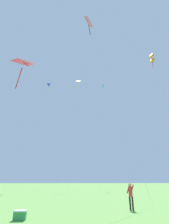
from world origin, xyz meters
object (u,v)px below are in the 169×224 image
at_px(kite_red_high, 21,68).
at_px(kite_pink_low, 90,26).
at_px(person_foreground_watcher, 131,194).
at_px(kite_yellow_diamond, 78,86).
at_px(kite_blue_delta, 48,84).
at_px(kite_orange_box, 152,59).
at_px(picnic_cooler, 20,215).
at_px(kite_teal_box, 103,88).

relative_size(kite_red_high, kite_pink_low, 0.55).
distance_m(kite_red_high, person_foreground_watcher, 14.90).
xyz_separation_m(kite_yellow_diamond, person_foreground_watcher, (1.84, -33.85, -26.28)).
relative_size(kite_blue_delta, kite_pink_low, 1.04).
height_order(kite_orange_box, kite_red_high, kite_orange_box).
height_order(kite_blue_delta, picnic_cooler, kite_blue_delta).
distance_m(kite_orange_box, person_foreground_watcher, 22.94).
distance_m(kite_red_high, kite_teal_box, 38.45).
xyz_separation_m(person_foreground_watcher, picnic_cooler, (-6.34, -2.59, -0.76)).
bearing_deg(person_foreground_watcher, picnic_cooler, -157.80).
height_order(kite_red_high, kite_teal_box, kite_teal_box).
distance_m(person_foreground_watcher, picnic_cooler, 6.88).
xyz_separation_m(kite_orange_box, kite_blue_delta, (-18.56, 20.83, 6.16)).
height_order(kite_orange_box, person_foreground_watcher, kite_orange_box).
relative_size(kite_yellow_diamond, kite_blue_delta, 1.13).
distance_m(kite_red_high, kite_pink_low, 14.43).
relative_size(person_foreground_watcher, picnic_cooler, 2.72).
xyz_separation_m(kite_red_high, picnic_cooler, (2.71, -5.89, -12.12)).
relative_size(kite_orange_box, picnic_cooler, 34.42).
distance_m(kite_red_high, picnic_cooler, 13.75).
bearing_deg(picnic_cooler, kite_teal_box, 72.33).
xyz_separation_m(kite_orange_box, kite_teal_box, (-2.86, 25.21, 8.02)).
xyz_separation_m(kite_blue_delta, kite_pink_low, (8.50, -22.62, -2.30)).
distance_m(kite_orange_box, picnic_cooler, 27.63).
bearing_deg(kite_red_high, kite_orange_box, 21.04).
bearing_deg(kite_yellow_diamond, kite_red_high, -103.28).
relative_size(kite_yellow_diamond, kite_pink_low, 1.17).
bearing_deg(person_foreground_watcher, kite_blue_delta, 107.87).
xyz_separation_m(kite_blue_delta, person_foreground_watcher, (9.97, -30.92, -24.88)).
bearing_deg(kite_pink_low, kite_orange_box, 10.12).
height_order(kite_teal_box, kite_yellow_diamond, kite_yellow_diamond).
distance_m(kite_orange_box, kite_red_high, 20.28).
bearing_deg(kite_yellow_diamond, picnic_cooler, -97.03).
bearing_deg(kite_pink_low, picnic_cooler, -114.11).
relative_size(kite_yellow_diamond, person_foreground_watcher, 18.32).
bearing_deg(kite_teal_box, kite_red_high, -114.79).
relative_size(kite_teal_box, person_foreground_watcher, 17.87).
relative_size(kite_blue_delta, person_foreground_watcher, 16.27).
relative_size(kite_blue_delta, picnic_cooler, 44.23).
height_order(kite_orange_box, kite_yellow_diamond, kite_yellow_diamond).
bearing_deg(kite_yellow_diamond, kite_orange_box, -66.29).
bearing_deg(kite_blue_delta, kite_teal_box, 15.59).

